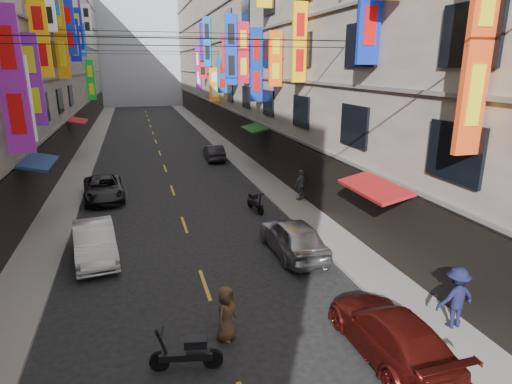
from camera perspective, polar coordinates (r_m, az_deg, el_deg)
sidewalk_left at (r=38.03m, az=-21.78°, el=4.45°), size 2.00×90.00×0.12m
sidewalk_right at (r=38.62m, az=-3.76°, el=5.76°), size 2.00×90.00×0.12m
building_row_right at (r=39.70m, az=4.97°, el=19.70°), size 10.14×90.00×19.00m
haze_block at (r=87.23m, az=-15.35°, el=18.40°), size 18.00×8.00×22.00m
shop_signage at (r=29.86m, az=-13.26°, el=19.75°), size 14.00×55.00×11.33m
street_awnings at (r=21.55m, az=-13.87°, el=4.74°), size 13.99×35.20×0.41m
overhead_cables at (r=25.25m, az=-12.21°, el=19.75°), size 14.00×38.04×1.24m
lane_markings at (r=34.93m, az=-12.40°, el=4.18°), size 0.12×80.20×0.01m
scooter_crossing at (r=11.30m, az=-9.14°, el=-20.47°), size 1.79×0.64×1.14m
scooter_far_right at (r=21.99m, az=-0.14°, el=-1.44°), size 0.58×1.80×1.14m
car_left_mid at (r=17.72m, az=-20.71°, el=-6.21°), size 1.98×4.35×1.38m
car_left_far at (r=25.33m, az=-19.67°, el=0.44°), size 2.47×4.70×1.26m
car_right_near at (r=12.01m, az=17.50°, el=-17.48°), size 1.83×4.42×1.28m
car_right_mid at (r=17.04m, az=4.93°, el=-5.93°), size 1.81×4.30×1.45m
car_right_far at (r=34.14m, az=-5.60°, el=5.26°), size 1.42×3.77×1.23m
pedestrian_rnear at (r=13.44m, az=25.10°, el=-12.60°), size 1.17×0.62×1.80m
pedestrian_rfar at (r=23.44m, az=6.04°, el=0.95°), size 1.14×0.97×1.70m
pedestrian_crossing at (r=12.01m, az=-4.03°, el=-15.87°), size 0.89×0.92×1.57m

